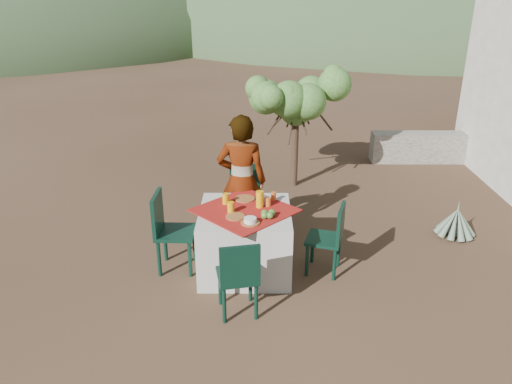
% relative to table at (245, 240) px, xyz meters
% --- Properties ---
extents(ground, '(160.00, 160.00, 0.00)m').
position_rel_table_xyz_m(ground, '(-0.04, 0.44, -0.38)').
color(ground, '#352318').
rests_on(ground, ground).
extents(table, '(1.30, 1.30, 0.76)m').
position_rel_table_xyz_m(table, '(0.00, 0.00, 0.00)').
color(table, silver).
rests_on(table, ground).
extents(chair_far, '(0.52, 0.52, 0.90)m').
position_rel_table_xyz_m(chair_far, '(0.01, 1.02, 0.12)').
color(chair_far, black).
rests_on(chair_far, ground).
extents(chair_near, '(0.46, 0.46, 0.85)m').
position_rel_table_xyz_m(chair_near, '(-0.04, -0.89, 0.09)').
color(chair_near, black).
rests_on(chair_near, ground).
extents(chair_left, '(0.45, 0.45, 0.94)m').
position_rel_table_xyz_m(chair_left, '(-0.87, 0.02, 0.14)').
color(chair_left, black).
rests_on(chair_left, ground).
extents(chair_right, '(0.48, 0.48, 0.84)m').
position_rel_table_xyz_m(chair_right, '(0.97, -0.06, 0.09)').
color(chair_right, black).
rests_on(chair_right, ground).
extents(person, '(0.65, 0.46, 1.68)m').
position_rel_table_xyz_m(person, '(-0.06, 0.67, 0.46)').
color(person, '#8C6651').
rests_on(person, ground).
extents(shrub_tree, '(1.44, 1.42, 1.70)m').
position_rel_table_xyz_m(shrub_tree, '(0.79, 2.69, 0.96)').
color(shrub_tree, '#402E20').
rests_on(shrub_tree, ground).
extents(agave, '(0.52, 0.53, 0.56)m').
position_rel_table_xyz_m(agave, '(2.75, 0.86, -0.19)').
color(agave, slate).
rests_on(agave, ground).
extents(stone_wall, '(2.60, 0.35, 0.55)m').
position_rel_table_xyz_m(stone_wall, '(3.56, 3.84, -0.10)').
color(stone_wall, gray).
rests_on(stone_wall, ground).
extents(hill_near_right, '(48.00, 48.00, 20.00)m').
position_rel_table_xyz_m(hill_near_right, '(11.96, 36.44, -0.38)').
color(hill_near_right, '#344929').
rests_on(hill_near_right, ground).
extents(hill_far_center, '(60.00, 60.00, 24.00)m').
position_rel_table_xyz_m(hill_far_center, '(-4.04, 52.44, -0.38)').
color(hill_far_center, slate).
rests_on(hill_far_center, ground).
extents(plate_far, '(0.24, 0.24, 0.01)m').
position_rel_table_xyz_m(plate_far, '(-0.01, 0.30, 0.39)').
color(plate_far, brown).
rests_on(plate_far, table).
extents(plate_near, '(0.21, 0.21, 0.01)m').
position_rel_table_xyz_m(plate_near, '(-0.10, -0.19, 0.39)').
color(plate_near, brown).
rests_on(plate_near, table).
extents(glass_far, '(0.08, 0.08, 0.12)m').
position_rel_table_xyz_m(glass_far, '(-0.22, 0.17, 0.44)').
color(glass_far, '#E8A10E').
rests_on(glass_far, table).
extents(glass_near, '(0.08, 0.08, 0.12)m').
position_rel_table_xyz_m(glass_near, '(-0.15, -0.07, 0.44)').
color(glass_near, '#E8A10E').
rests_on(glass_near, table).
extents(juice_pitcher, '(0.09, 0.09, 0.19)m').
position_rel_table_xyz_m(juice_pitcher, '(0.17, 0.08, 0.48)').
color(juice_pitcher, '#E8A10E').
rests_on(juice_pitcher, table).
extents(bowl_plate, '(0.20, 0.20, 0.01)m').
position_rel_table_xyz_m(bowl_plate, '(0.06, -0.34, 0.39)').
color(bowl_plate, brown).
rests_on(bowl_plate, table).
extents(white_bowl, '(0.13, 0.13, 0.05)m').
position_rel_table_xyz_m(white_bowl, '(0.06, -0.34, 0.42)').
color(white_bowl, white).
rests_on(white_bowl, bowl_plate).
extents(jar_left, '(0.06, 0.06, 0.10)m').
position_rel_table_xyz_m(jar_left, '(0.26, 0.11, 0.43)').
color(jar_left, '#CE5F24').
rests_on(jar_left, table).
extents(jar_right, '(0.06, 0.06, 0.10)m').
position_rel_table_xyz_m(jar_right, '(0.33, 0.28, 0.43)').
color(jar_right, '#CE5F24').
rests_on(jar_right, table).
extents(napkin_holder, '(0.08, 0.05, 0.10)m').
position_rel_table_xyz_m(napkin_holder, '(0.23, 0.14, 0.43)').
color(napkin_holder, white).
rests_on(napkin_holder, table).
extents(fruit_cluster, '(0.16, 0.14, 0.08)m').
position_rel_table_xyz_m(fruit_cluster, '(0.25, -0.19, 0.42)').
color(fruit_cluster, '#4B822F').
rests_on(fruit_cluster, table).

